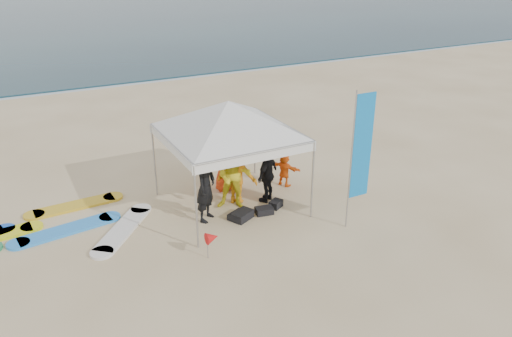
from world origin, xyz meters
The scene contains 14 objects.
ground centered at (0.00, 0.00, 0.00)m, with size 120.00×120.00×0.00m, color beige.
ocean centered at (0.00, 60.00, 0.04)m, with size 160.00×84.00×0.08m, color #0C2633.
shoreline_foam centered at (0.00, 18.20, 0.00)m, with size 160.00×1.20×0.01m, color silver.
person_black_a centered at (-0.49, 2.72, 0.94)m, with size 0.69×0.45×1.88m, color black.
person_yellow centered at (0.42, 2.98, 0.96)m, with size 0.93×0.73×1.92m, color yellow.
person_orange_a centered at (0.64, 3.24, 0.87)m, with size 1.12×0.65×1.74m, color orange.
person_black_b centered at (1.41, 2.92, 0.79)m, with size 0.93×0.39×1.58m, color black.
person_orange_b centered at (0.72, 4.12, 0.97)m, with size 0.95×0.62×1.93m, color red.
person_seated centered at (2.33, 3.55, 0.52)m, with size 0.96×0.31×1.04m, color orange.
canopy_tent centered at (0.39, 3.15, 2.93)m, with size 4.46×4.46×3.36m.
feather_flag centered at (2.73, 0.74, 2.07)m, with size 0.59×0.04×3.52m.
marker_pennant centered at (-1.03, 1.06, 0.49)m, with size 0.28×0.28×0.64m.
gear_pile centered at (0.61, 2.33, 0.10)m, with size 1.70×0.64×0.22m.
surfboard_spread centered at (-4.61, 3.99, 0.04)m, with size 5.82×3.18×0.07m.
Camera 1 is at (-4.64, -7.89, 6.38)m, focal length 35.00 mm.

